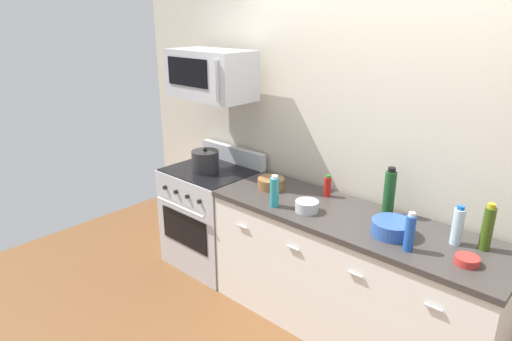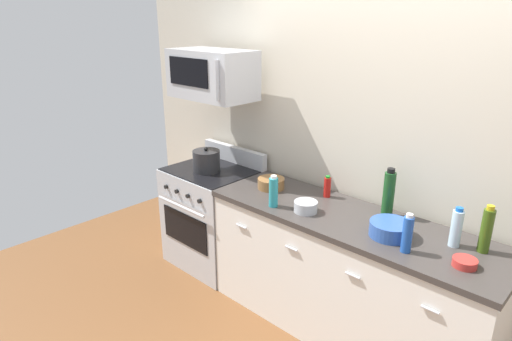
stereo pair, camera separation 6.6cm
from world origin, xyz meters
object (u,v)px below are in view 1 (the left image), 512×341
(microwave, at_px, (211,74))
(bowl_blue_mixing, at_px, (392,227))
(bottle_olive_oil, at_px, (487,228))
(bottle_soda_blue, at_px, (410,232))
(stockpot, at_px, (205,161))
(bowl_steel_prep, at_px, (307,206))
(bottle_wine_green, at_px, (389,192))
(range_oven, at_px, (212,216))
(bowl_wooden_salad, at_px, (271,183))
(bottle_dish_soap, at_px, (274,192))
(bowl_red_small, at_px, (467,260))
(bottle_hot_sauce_red, at_px, (328,186))
(bottle_water_clear, at_px, (458,226))

(microwave, distance_m, bowl_blue_mixing, 1.91)
(bottle_olive_oil, height_order, bowl_blue_mixing, bottle_olive_oil)
(bottle_soda_blue, relative_size, stockpot, 1.01)
(bottle_soda_blue, relative_size, bowl_blue_mixing, 0.93)
(bowl_steel_prep, distance_m, stockpot, 1.15)
(bottle_wine_green, bearing_deg, range_oven, -172.75)
(bottle_soda_blue, xyz_separation_m, bowl_wooden_salad, (-1.22, 0.21, -0.07))
(stockpot, bearing_deg, bowl_blue_mixing, -0.18)
(range_oven, height_order, bowl_wooden_salad, range_oven)
(microwave, bearing_deg, bowl_steel_prep, -8.77)
(bottle_olive_oil, distance_m, bowl_blue_mixing, 0.53)
(bottle_dish_soap, height_order, bowl_wooden_salad, bottle_dish_soap)
(range_oven, distance_m, bowl_red_small, 2.26)
(microwave, bearing_deg, bottle_hot_sauce_red, 7.66)
(bottle_water_clear, bearing_deg, bowl_blue_mixing, -156.22)
(microwave, bearing_deg, bowl_blue_mixing, -3.40)
(bowl_blue_mixing, xyz_separation_m, bowl_red_small, (0.46, -0.04, -0.03))
(bottle_dish_soap, xyz_separation_m, bottle_olive_oil, (1.31, 0.35, 0.03))
(microwave, relative_size, bowl_blue_mixing, 2.88)
(range_oven, relative_size, bottle_olive_oil, 3.66)
(range_oven, bearing_deg, bottle_hot_sauce_red, 9.94)
(microwave, bearing_deg, bowl_red_small, -3.79)
(range_oven, bearing_deg, bowl_blue_mixing, -1.93)
(bottle_soda_blue, height_order, bottle_olive_oil, bottle_olive_oil)
(bottle_hot_sauce_red, distance_m, bottle_wine_green, 0.49)
(bowl_blue_mixing, bearing_deg, bottle_hot_sauce_red, 158.71)
(bottle_dish_soap, distance_m, bowl_blue_mixing, 0.84)
(bottle_wine_green, bearing_deg, bowl_red_small, -25.93)
(bowl_blue_mixing, bearing_deg, bowl_wooden_salad, 175.08)
(bottle_water_clear, height_order, bottle_olive_oil, bottle_olive_oil)
(bottle_soda_blue, height_order, bottle_hot_sauce_red, bottle_soda_blue)
(bottle_wine_green, xyz_separation_m, stockpot, (-1.58, -0.26, -0.07))
(bottle_dish_soap, distance_m, bottle_olive_oil, 1.36)
(bottle_dish_soap, relative_size, bowl_steel_prep, 1.43)
(bottle_wine_green, distance_m, stockpot, 1.61)
(microwave, relative_size, bottle_dish_soap, 3.17)
(bottle_olive_oil, relative_size, bottle_hot_sauce_red, 1.75)
(bottle_wine_green, bearing_deg, bowl_wooden_salad, -169.48)
(bottle_water_clear, distance_m, bottle_dish_soap, 1.20)
(bottle_soda_blue, distance_m, bottle_water_clear, 0.32)
(bottle_wine_green, distance_m, bowl_red_small, 0.71)
(microwave, distance_m, bottle_hot_sauce_red, 1.34)
(bottle_soda_blue, xyz_separation_m, bottle_dish_soap, (-0.98, -0.04, -0.00))
(bottle_olive_oil, bearing_deg, bowl_blue_mixing, -158.13)
(bottle_olive_oil, distance_m, bowl_wooden_salad, 1.56)
(bowl_steel_prep, distance_m, bowl_blue_mixing, 0.60)
(bottle_water_clear, bearing_deg, stockpot, -176.08)
(bottle_olive_oil, xyz_separation_m, bowl_steel_prep, (-1.08, -0.27, -0.10))
(microwave, relative_size, bowl_wooden_salad, 3.50)
(bottle_olive_oil, bearing_deg, bottle_water_clear, -162.64)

